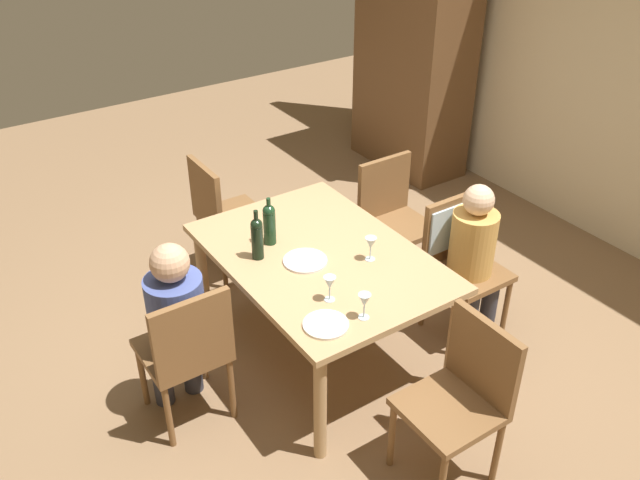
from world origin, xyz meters
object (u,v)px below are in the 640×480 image
chair_left_end (222,210)px  wine_glass_centre (364,301)px  armoire_cabinet (414,53)px  wine_glass_near_left (330,284)px  chair_far_right (457,247)px  person_man_bearded (176,319)px  wine_bottle_dark_red (269,223)px  person_woman_host (475,252)px  dining_table (320,266)px  chair_right_end (463,392)px  chair_near (187,348)px  wine_bottle_tall_green (257,237)px  dinner_plate_guest_left (326,325)px  dinner_plate_host (305,261)px  chair_far_left (393,213)px  wine_glass_near_right (371,244)px

chair_left_end → wine_glass_centre: bearing=-1.8°
armoire_cabinet → chair_left_end: size_ratio=2.37×
wine_glass_near_left → wine_glass_centre: 0.23m
chair_far_right → person_man_bearded: size_ratio=0.81×
chair_left_end → wine_bottle_dark_red: (0.87, -0.09, 0.36)m
person_woman_host → wine_glass_centre: person_woman_host is taller
wine_glass_centre → dining_table: bearing=167.0°
chair_right_end → person_woman_host: bearing=-46.9°
chair_right_end → person_man_bearded: 1.55m
chair_near → person_woman_host: person_woman_host is taller
wine_glass_near_left → chair_near: bearing=-113.5°
wine_glass_centre → wine_bottle_tall_green: bearing=-167.4°
wine_bottle_tall_green → wine_bottle_dark_red: size_ratio=1.03×
armoire_cabinet → chair_right_end: (3.02, -2.20, -0.56)m
person_man_bearded → dinner_plate_guest_left: (0.59, 0.57, 0.10)m
chair_far_right → dinner_plate_host: size_ratio=3.56×
person_woman_host → wine_glass_near_left: person_woman_host is taller
wine_glass_near_left → wine_glass_centre: bearing=15.2°
chair_left_end → chair_far_right: bearing=36.2°
dinner_plate_host → chair_far_left: bearing=113.6°
chair_near → chair_far_right: bearing=-4.2°
person_woman_host → person_man_bearded: size_ratio=0.96×
chair_near → dinner_plate_host: bearing=5.0°
chair_far_left → dinner_plate_host: (0.45, -1.03, 0.23)m
chair_far_left → person_man_bearded: (0.41, -1.83, 0.12)m
chair_far_right → wine_bottle_dark_red: (-0.50, -1.10, 0.30)m
chair_right_end → dinner_plate_host: 1.17m
wine_bottle_dark_red → wine_glass_near_right: 0.62m
chair_near → wine_glass_centre: bearing=-34.6°
person_woman_host → dinner_plate_host: person_woman_host is taller
person_man_bearded → dinner_plate_host: size_ratio=4.41×
chair_near → wine_bottle_tall_green: bearing=23.7°
wine_glass_near_left → dinner_plate_guest_left: wine_glass_near_left is taller
wine_bottle_tall_green → dinner_plate_guest_left: wine_bottle_tall_green is taller
chair_far_right → chair_right_end: same height
wine_bottle_tall_green → wine_glass_near_left: bearing=11.6°
person_woman_host → wine_bottle_tall_green: (-0.55, -1.24, 0.26)m
wine_glass_near_right → wine_glass_centre: bearing=-40.8°
armoire_cabinet → dinner_plate_guest_left: armoire_cabinet is taller
dinner_plate_host → chair_left_end: bearing=178.6°
chair_left_end → wine_glass_near_left: (1.54, -0.12, 0.33)m
wine_bottle_dark_red → dinner_plate_host: wine_bottle_dark_red is taller
wine_glass_near_right → dinner_plate_guest_left: 0.67m
chair_left_end → wine_glass_near_right: bearing=12.5°
chair_near → wine_glass_near_left: 0.84m
wine_glass_near_left → chair_far_right: bearing=98.9°
person_woman_host → dinner_plate_guest_left: (0.19, -1.26, 0.12)m
dining_table → wine_bottle_dark_red: size_ratio=5.02×
wine_bottle_tall_green → wine_glass_centre: wine_bottle_tall_green is taller
chair_far_left → chair_near: bearing=15.8°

